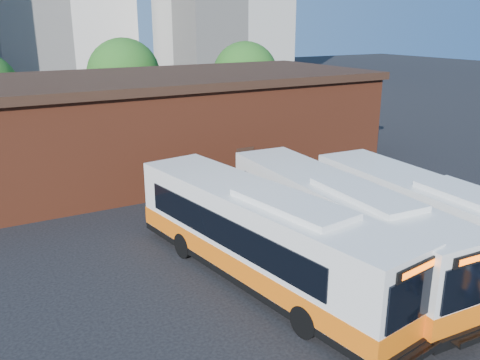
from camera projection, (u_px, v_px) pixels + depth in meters
ground at (368, 301)px, 18.41m from camera, size 220.00×220.00×0.00m
bus_midwest at (261, 240)px, 19.37m from camera, size 4.69×14.04×3.77m
bus_mideast at (337, 227)px, 20.72m from camera, size 3.55×13.69×3.69m
bus_east at (438, 229)px, 20.48m from camera, size 3.53×13.55×3.66m
depot_building at (161, 122)px, 33.99m from camera, size 28.60×12.60×6.40m
tree_mid at (124, 75)px, 45.99m from camera, size 6.56×6.56×8.36m
tree_east at (245, 74)px, 48.81m from camera, size 6.24×6.24×7.96m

